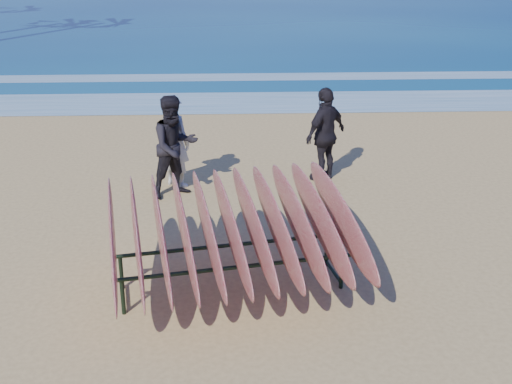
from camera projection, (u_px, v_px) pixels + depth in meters
ground at (258, 273)px, 9.28m from camera, size 120.00×120.00×0.00m
foam_near at (243, 102)px, 18.53m from camera, size 160.00×160.00×0.00m
foam_far at (241, 77)px, 21.77m from camera, size 160.00×160.00×0.00m
surfboard_rack at (231, 228)px, 8.55m from camera, size 3.66×3.52×1.50m
person_white at (175, 142)px, 12.16m from camera, size 0.78×0.72×1.78m
person_dark_a at (175, 147)px, 11.70m from camera, size 1.16×1.10×1.90m
person_dark_b at (325, 134)px, 12.47m from camera, size 1.10×1.08×1.86m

